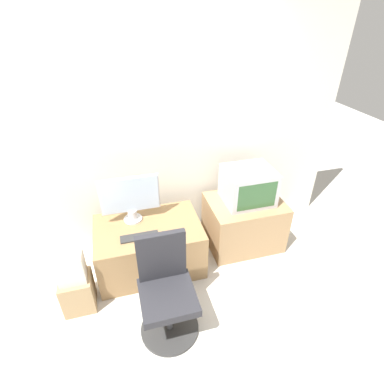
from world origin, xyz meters
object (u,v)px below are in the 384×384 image
(main_monitor, at_px, (130,198))
(mouse, at_px, (164,234))
(crt_tv, at_px, (248,186))
(cardboard_box_lower, at_px, (78,292))
(keyboard, at_px, (140,237))
(office_chair, at_px, (167,294))

(main_monitor, height_order, mouse, main_monitor)
(crt_tv, relative_size, cardboard_box_lower, 1.44)
(keyboard, bearing_deg, office_chair, -77.67)
(mouse, relative_size, cardboard_box_lower, 0.15)
(main_monitor, relative_size, mouse, 10.87)
(office_chair, height_order, cardboard_box_lower, office_chair)
(keyboard, height_order, mouse, mouse)
(crt_tv, distance_m, office_chair, 1.41)
(crt_tv, distance_m, cardboard_box_lower, 1.95)
(main_monitor, relative_size, crt_tv, 1.14)
(crt_tv, bearing_deg, office_chair, -141.43)
(office_chair, bearing_deg, mouse, 80.55)
(mouse, height_order, crt_tv, crt_tv)
(mouse, distance_m, cardboard_box_lower, 0.93)
(main_monitor, distance_m, office_chair, 0.99)
(mouse, xyz_separation_m, crt_tv, (0.97, 0.27, 0.22))
(mouse, distance_m, office_chair, 0.60)
(keyboard, height_order, crt_tv, crt_tv)
(main_monitor, xyz_separation_m, keyboard, (0.03, -0.29, -0.25))
(main_monitor, relative_size, keyboard, 1.61)
(main_monitor, bearing_deg, cardboard_box_lower, -139.63)
(mouse, bearing_deg, keyboard, 173.52)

